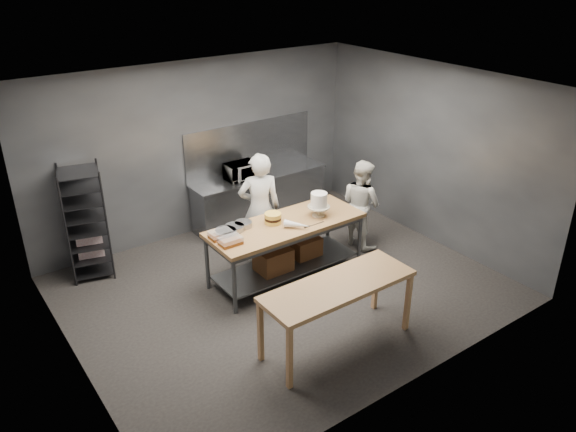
# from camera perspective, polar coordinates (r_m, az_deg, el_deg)

# --- Properties ---
(ground) EXTENTS (6.00, 6.00, 0.00)m
(ground) POSITION_cam_1_polar(r_m,az_deg,el_deg) (8.45, -0.42, -7.32)
(ground) COLOR black
(ground) RESTS_ON ground
(back_wall) EXTENTS (6.00, 0.04, 3.00)m
(back_wall) POSITION_cam_1_polar(r_m,az_deg,el_deg) (9.76, -9.00, 6.78)
(back_wall) COLOR #4C4F54
(back_wall) RESTS_ON ground
(work_table) EXTENTS (2.40, 0.90, 0.92)m
(work_table) POSITION_cam_1_polar(r_m,az_deg,el_deg) (8.47, -0.17, -2.76)
(work_table) COLOR #8E5F38
(work_table) RESTS_ON ground
(near_counter) EXTENTS (2.00, 0.70, 0.90)m
(near_counter) POSITION_cam_1_polar(r_m,az_deg,el_deg) (6.94, 5.12, -7.48)
(near_counter) COLOR #A27843
(near_counter) RESTS_ON ground
(back_counter) EXTENTS (2.60, 0.60, 0.90)m
(back_counter) POSITION_cam_1_polar(r_m,az_deg,el_deg) (10.33, -2.87, 1.91)
(back_counter) COLOR slate
(back_counter) RESTS_ON ground
(splashback_panel) EXTENTS (2.60, 0.02, 0.90)m
(splashback_panel) POSITION_cam_1_polar(r_m,az_deg,el_deg) (10.25, -3.90, 7.07)
(splashback_panel) COLOR slate
(splashback_panel) RESTS_ON back_counter
(speed_rack) EXTENTS (0.74, 0.78, 1.75)m
(speed_rack) POSITION_cam_1_polar(r_m,az_deg,el_deg) (8.95, -19.80, -0.70)
(speed_rack) COLOR black
(speed_rack) RESTS_ON ground
(chef_behind) EXTENTS (0.78, 0.66, 1.82)m
(chef_behind) POSITION_cam_1_polar(r_m,az_deg,el_deg) (8.78, -2.90, 0.75)
(chef_behind) COLOR silver
(chef_behind) RESTS_ON ground
(chef_right) EXTENTS (0.60, 0.76, 1.51)m
(chef_right) POSITION_cam_1_polar(r_m,az_deg,el_deg) (9.41, 7.44, 1.27)
(chef_right) COLOR silver
(chef_right) RESTS_ON ground
(microwave) EXTENTS (0.54, 0.37, 0.30)m
(microwave) POSITION_cam_1_polar(r_m,az_deg,el_deg) (9.92, -4.81, 4.56)
(microwave) COLOR black
(microwave) RESTS_ON back_counter
(frosted_cake_stand) EXTENTS (0.34, 0.34, 0.37)m
(frosted_cake_stand) POSITION_cam_1_polar(r_m,az_deg,el_deg) (8.43, 3.16, 1.47)
(frosted_cake_stand) COLOR #BEB398
(frosted_cake_stand) RESTS_ON work_table
(layer_cake) EXTENTS (0.25, 0.25, 0.16)m
(layer_cake) POSITION_cam_1_polar(r_m,az_deg,el_deg) (8.25, -1.54, -0.23)
(layer_cake) COLOR gold
(layer_cake) RESTS_ON work_table
(cake_pans) EXTENTS (0.62, 0.37, 0.07)m
(cake_pans) POSITION_cam_1_polar(r_m,az_deg,el_deg) (8.05, -5.75, -1.38)
(cake_pans) COLOR gray
(cake_pans) RESTS_ON work_table
(piping_bag) EXTENTS (0.33, 0.37, 0.12)m
(piping_bag) POSITION_cam_1_polar(r_m,az_deg,el_deg) (8.10, 0.94, -0.91)
(piping_bag) COLOR white
(piping_bag) RESTS_ON work_table
(offset_spatula) EXTENTS (0.36, 0.02, 0.02)m
(offset_spatula) POSITION_cam_1_polar(r_m,az_deg,el_deg) (8.21, 2.42, -0.96)
(offset_spatula) COLOR slate
(offset_spatula) RESTS_ON work_table
(pastry_clamshells) EXTENTS (0.33, 0.46, 0.11)m
(pastry_clamshells) POSITION_cam_1_polar(r_m,az_deg,el_deg) (7.80, -6.39, -2.19)
(pastry_clamshells) COLOR brown
(pastry_clamshells) RESTS_ON work_table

